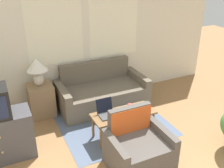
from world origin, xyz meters
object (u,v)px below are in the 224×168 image
couch (101,93)px  cup_yellow (140,109)px  table_lamp (37,68)px  coffee_table (123,116)px  book_red (125,113)px  armchair (137,149)px  cup_navy (130,106)px  laptop (106,112)px

couch → cup_yellow: couch is taller
table_lamp → cup_yellow: (1.42, -1.37, -0.50)m
coffee_table → book_red: book_red is taller
armchair → cup_yellow: 0.84m
couch → cup_navy: couch is taller
cup_navy → book_red: 0.22m
laptop → cup_yellow: bearing=-12.9°
armchair → cup_navy: (0.33, 0.84, 0.22)m
table_lamp → cup_navy: size_ratio=7.11×
table_lamp → coffee_table: 1.83m
table_lamp → cup_yellow: bearing=-44.0°
couch → cup_yellow: 1.27m
coffee_table → cup_yellow: bearing=-10.7°
coffee_table → book_red: (0.00, -0.04, 0.07)m
cup_yellow → book_red: (-0.29, 0.02, -0.02)m
table_lamp → armchair: bearing=-64.5°
armchair → cup_navy: armchair is taller
armchair → cup_yellow: armchair is taller
couch → laptop: couch is taller
couch → book_red: couch is taller
armchair → table_lamp: size_ratio=1.62×
cup_yellow → book_red: size_ratio=0.41×
cup_yellow → book_red: bearing=176.2°
table_lamp → cup_navy: table_lamp is taller
coffee_table → laptop: bearing=164.9°
laptop → armchair: bearing=-80.9°
armchair → table_lamp: bearing=115.5°
laptop → cup_navy: laptop is taller
table_lamp → coffee_table: bearing=-49.3°
couch → coffee_table: (-0.09, -1.18, 0.13)m
laptop → cup_yellow: 0.59m
armchair → laptop: armchair is taller
book_red → cup_yellow: bearing=-3.8°
couch → cup_yellow: size_ratio=19.90×
coffee_table → cup_navy: cup_navy is taller
armchair → cup_navy: size_ratio=11.50×
book_red → armchair: bearing=-102.4°
couch → cup_navy: bearing=-85.3°
armchair → laptop: bearing=99.1°
book_red → laptop: bearing=158.6°
cup_navy → cup_yellow: (0.11, -0.16, 0.00)m
couch → book_red: bearing=-94.1°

